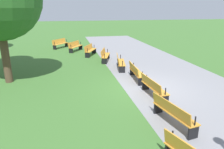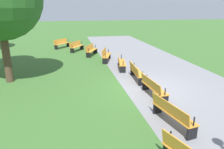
% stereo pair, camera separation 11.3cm
% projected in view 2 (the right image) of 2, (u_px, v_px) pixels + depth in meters
% --- Properties ---
extents(ground_plane, '(120.00, 120.00, 0.00)m').
position_uv_depth(ground_plane, '(145.00, 88.00, 10.65)').
color(ground_plane, '#3D6B2D').
extents(path_paving, '(40.77, 6.13, 0.01)m').
position_uv_depth(path_paving, '(181.00, 85.00, 11.02)').
color(path_paving, gray).
rests_on(path_paving, ground).
extents(bench_0, '(1.80, 1.59, 0.89)m').
position_uv_depth(bench_0, '(62.00, 43.00, 21.10)').
color(bench_0, orange).
rests_on(bench_0, ground).
extents(bench_1, '(1.90, 1.43, 0.89)m').
position_uv_depth(bench_1, '(76.00, 46.00, 19.53)').
color(bench_1, orange).
rests_on(bench_1, ground).
extents(bench_2, '(1.96, 1.24, 0.89)m').
position_uv_depth(bench_2, '(91.00, 50.00, 17.78)').
color(bench_2, orange).
rests_on(bench_2, ground).
extents(bench_3, '(1.99, 1.04, 0.89)m').
position_uv_depth(bench_3, '(106.00, 55.00, 15.85)').
color(bench_3, orange).
rests_on(bench_3, ground).
extents(bench_4, '(1.99, 0.82, 0.89)m').
position_uv_depth(bench_4, '(121.00, 62.00, 13.78)').
color(bench_4, orange).
rests_on(bench_4, ground).
extents(bench_5, '(1.97, 0.59, 0.89)m').
position_uv_depth(bench_5, '(136.00, 72.00, 11.61)').
color(bench_5, orange).
rests_on(bench_5, ground).
extents(bench_6, '(1.97, 0.59, 0.89)m').
position_uv_depth(bench_6, '(153.00, 87.00, 9.37)').
color(bench_6, orange).
rests_on(bench_6, ground).
extents(bench_7, '(1.99, 0.82, 0.89)m').
position_uv_depth(bench_7, '(172.00, 113.00, 7.08)').
color(bench_7, orange).
rests_on(bench_7, ground).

